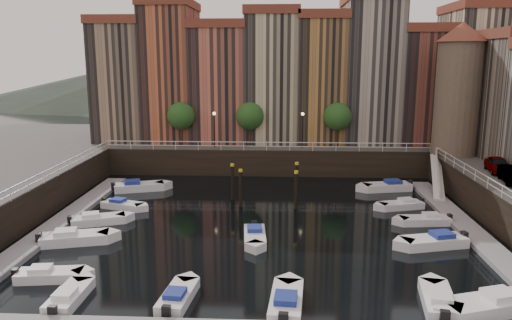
# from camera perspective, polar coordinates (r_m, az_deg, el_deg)

# --- Properties ---
(ground) EXTENTS (200.00, 200.00, 0.00)m
(ground) POSITION_cam_1_polar(r_m,az_deg,el_deg) (41.11, 0.55, -7.16)
(ground) COLOR black
(ground) RESTS_ON ground
(quay_far) EXTENTS (80.00, 20.00, 3.00)m
(quay_far) POSITION_cam_1_polar(r_m,az_deg,el_deg) (65.95, 1.47, 1.41)
(quay_far) COLOR black
(quay_far) RESTS_ON ground
(dock_left) EXTENTS (2.00, 28.00, 0.35)m
(dock_left) POSITION_cam_1_polar(r_m,az_deg,el_deg) (43.83, -21.33, -6.54)
(dock_left) COLOR gray
(dock_left) RESTS_ON ground
(dock_right) EXTENTS (2.00, 28.00, 0.35)m
(dock_right) POSITION_cam_1_polar(r_m,az_deg,el_deg) (42.67, 22.97, -7.17)
(dock_right) COLOR gray
(dock_right) RESTS_ON ground
(mountains) EXTENTS (145.00, 100.00, 18.00)m
(mountains) POSITION_cam_1_polar(r_m,az_deg,el_deg) (148.96, 2.97, 9.64)
(mountains) COLOR #2D382D
(mountains) RESTS_ON ground
(far_terrace) EXTENTS (48.70, 10.30, 17.50)m
(far_terrace) POSITION_cam_1_polar(r_m,az_deg,el_deg) (62.43, 4.54, 9.53)
(far_terrace) COLOR #90775C
(far_terrace) RESTS_ON quay_far
(corner_tower) EXTENTS (5.20, 5.20, 13.80)m
(corner_tower) POSITION_cam_1_polar(r_m,az_deg,el_deg) (56.55, 22.11, 7.72)
(corner_tower) COLOR #6B5B4C
(corner_tower) RESTS_ON quay_right
(promenade_trees) EXTENTS (21.20, 3.20, 5.20)m
(promenade_trees) POSITION_cam_1_polar(r_m,az_deg,el_deg) (57.53, -0.03, 5.01)
(promenade_trees) COLOR black
(promenade_trees) RESTS_ON quay_far
(street_lamps) EXTENTS (10.36, 0.36, 4.18)m
(street_lamps) POSITION_cam_1_polar(r_m,az_deg,el_deg) (56.61, 0.26, 4.20)
(street_lamps) COLOR black
(street_lamps) RESTS_ON quay_far
(railings) EXTENTS (36.08, 34.04, 0.52)m
(railings) POSITION_cam_1_polar(r_m,az_deg,el_deg) (44.80, 0.81, -0.54)
(railings) COLOR white
(railings) RESTS_ON ground
(gangway) EXTENTS (2.78, 8.32, 3.73)m
(gangway) POSITION_cam_1_polar(r_m,az_deg,el_deg) (52.53, 20.01, -1.52)
(gangway) COLOR white
(gangway) RESTS_ON ground
(mooring_pilings) EXTENTS (6.44, 4.01, 3.78)m
(mooring_pilings) POSITION_cam_1_polar(r_m,az_deg,el_deg) (46.06, 1.19, -2.94)
(mooring_pilings) COLOR black
(mooring_pilings) RESTS_ON ground
(boat_left_0) EXTENTS (4.21, 1.99, 0.95)m
(boat_left_0) POSITION_cam_1_polar(r_m,az_deg,el_deg) (33.53, -22.65, -12.03)
(boat_left_0) COLOR white
(boat_left_0) RESTS_ON ground
(boat_left_1) EXTENTS (5.12, 3.00, 1.15)m
(boat_left_1) POSITION_cam_1_polar(r_m,az_deg,el_deg) (38.98, -20.15, -8.38)
(boat_left_1) COLOR white
(boat_left_1) RESTS_ON ground
(boat_left_2) EXTENTS (4.53, 3.00, 1.02)m
(boat_left_2) POSITION_cam_1_polar(r_m,az_deg,el_deg) (42.74, -17.72, -6.51)
(boat_left_2) COLOR white
(boat_left_2) RESTS_ON ground
(boat_left_3) EXTENTS (4.17, 2.60, 0.94)m
(boat_left_3) POSITION_cam_1_polar(r_m,az_deg,el_deg) (46.32, -15.06, -4.98)
(boat_left_3) COLOR white
(boat_left_3) RESTS_ON ground
(boat_left_4) EXTENTS (5.29, 3.28, 1.19)m
(boat_left_4) POSITION_cam_1_polar(r_m,az_deg,el_deg) (51.98, -13.36, -2.98)
(boat_left_4) COLOR white
(boat_left_4) RESTS_ON ground
(boat_right_0) EXTENTS (5.34, 3.37, 1.20)m
(boat_right_0) POSITION_cam_1_polar(r_m,az_deg,el_deg) (30.21, 25.20, -14.75)
(boat_right_0) COLOR white
(boat_right_0) RESTS_ON ground
(boat_right_1) EXTENTS (5.03, 2.89, 1.13)m
(boat_right_1) POSITION_cam_1_polar(r_m,az_deg,el_deg) (38.26, 19.80, -8.75)
(boat_right_1) COLOR white
(boat_right_1) RESTS_ON ground
(boat_right_2) EXTENTS (4.26, 1.93, 0.96)m
(boat_right_2) POSITION_cam_1_polar(r_m,az_deg,el_deg) (42.94, 18.85, -6.53)
(boat_right_2) COLOR white
(boat_right_2) RESTS_ON ground
(boat_right_3) EXTENTS (4.26, 2.57, 0.96)m
(boat_right_3) POSITION_cam_1_polar(r_m,az_deg,el_deg) (46.60, 16.34, -4.94)
(boat_right_3) COLOR white
(boat_right_3) RESTS_ON ground
(boat_right_4) EXTENTS (5.19, 2.77, 1.16)m
(boat_right_4) POSITION_cam_1_polar(r_m,az_deg,el_deg) (52.38, 14.84, -2.95)
(boat_right_4) COLOR white
(boat_right_4) RESTS_ON ground
(boat_near_0) EXTENTS (1.54, 4.08, 0.94)m
(boat_near_0) POSITION_cam_1_polar(r_m,az_deg,el_deg) (30.36, -20.61, -14.42)
(boat_near_0) COLOR white
(boat_near_0) RESTS_ON ground
(boat_near_1) EXTENTS (1.86, 4.17, 0.94)m
(boat_near_1) POSITION_cam_1_polar(r_m,az_deg,el_deg) (28.87, -8.96, -15.18)
(boat_near_1) COLOR white
(boat_near_1) RESTS_ON ground
(boat_near_2) EXTENTS (2.02, 4.73, 1.07)m
(boat_near_2) POSITION_cam_1_polar(r_m,az_deg,el_deg) (27.97, 3.47, -15.87)
(boat_near_2) COLOR white
(boat_near_2) RESTS_ON ground
(boat_near_3) EXTENTS (2.21, 4.57, 1.03)m
(boat_near_3) POSITION_cam_1_polar(r_m,az_deg,el_deg) (29.77, 20.10, -14.85)
(boat_near_3) COLOR white
(boat_near_3) RESTS_ON ground
(car_a) EXTENTS (2.26, 4.33, 1.40)m
(car_a) POSITION_cam_1_polar(r_m,az_deg,el_deg) (49.75, 25.89, -0.60)
(car_a) COLOR gray
(car_a) RESTS_ON quay_right
(boat_extra_613) EXTENTS (1.87, 4.35, 0.99)m
(boat_extra_613) POSITION_cam_1_polar(r_m,az_deg,el_deg) (37.23, -0.14, -8.67)
(boat_extra_613) COLOR white
(boat_extra_613) RESTS_ON ground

